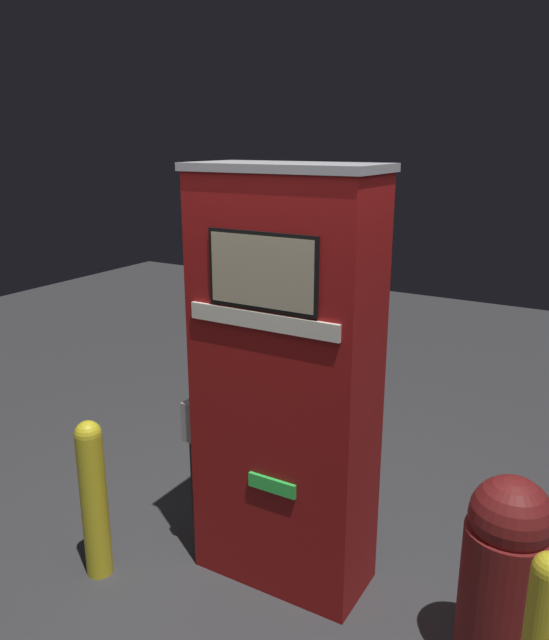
# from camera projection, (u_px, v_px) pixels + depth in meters

# --- Properties ---
(ground_plane) EXTENTS (14.00, 14.00, 0.00)m
(ground_plane) POSITION_uv_depth(u_px,v_px,m) (264.00, 593.00, 3.35)
(ground_plane) COLOR #38383A
(gas_pump) EXTENTS (1.02, 0.47, 2.24)m
(gas_pump) POSITION_uv_depth(u_px,v_px,m) (285.00, 385.00, 3.22)
(gas_pump) COLOR maroon
(gas_pump) RESTS_ON ground_plane
(safety_bollard) EXTENTS (0.15, 0.15, 0.92)m
(safety_bollard) POSITION_uv_depth(u_px,v_px,m) (94.00, 495.00, 3.38)
(safety_bollard) COLOR yellow
(safety_bollard) RESTS_ON ground_plane
(trash_bin) EXTENTS (0.38, 0.38, 0.96)m
(trash_bin) POSITION_uv_depth(u_px,v_px,m) (504.00, 574.00, 2.76)
(trash_bin) COLOR maroon
(trash_bin) RESTS_ON ground_plane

